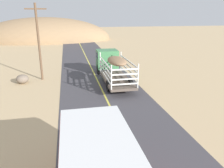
% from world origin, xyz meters
% --- Properties ---
extents(livestock_truck, '(2.53, 9.70, 3.02)m').
position_xyz_m(livestock_truck, '(1.64, 20.32, 1.79)').
color(livestock_truck, '#3F7F4C').
rests_on(livestock_truck, road_surface).
extents(power_pole_mid, '(2.20, 0.24, 8.20)m').
position_xyz_m(power_pole_mid, '(-6.06, 21.31, 4.39)').
color(power_pole_mid, brown).
rests_on(power_pole_mid, ground).
extents(boulder_near_shoulder, '(1.29, 1.30, 0.95)m').
position_xyz_m(boulder_near_shoulder, '(-7.99, 20.26, 0.47)').
color(boulder_near_shoulder, '#756656').
rests_on(boulder_near_shoulder, ground).
extents(distant_hill, '(36.42, 20.00, 12.47)m').
position_xyz_m(distant_hill, '(-8.84, 60.94, 0.00)').
color(distant_hill, '#957553').
rests_on(distant_hill, ground).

